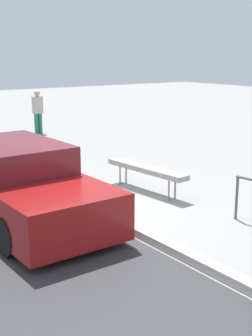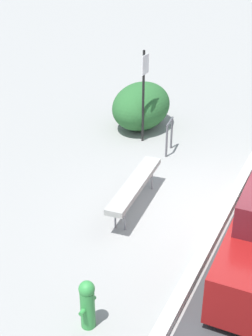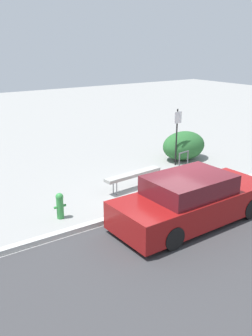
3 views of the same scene
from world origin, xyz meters
name	(u,v)px [view 3 (image 3 of 3)]	position (x,y,z in m)	size (l,w,h in m)	color
ground_plane	(175,202)	(0.00, 0.00, 0.00)	(60.00, 60.00, 0.00)	gray
curb	(175,200)	(0.00, 0.00, 0.07)	(60.00, 0.20, 0.13)	#B7B7B2
bench	(133,175)	(-0.43, 1.66, 0.50)	(2.26, 0.53, 0.57)	gray
bike_rack	(184,160)	(2.15, 1.95, 0.50)	(0.55, 0.12, 0.83)	#515156
sign_post	(177,132)	(2.50, 2.78, 1.38)	(0.36, 0.08, 2.30)	black
fire_hydrant	(60,205)	(-3.46, 0.96, 0.41)	(0.36, 0.22, 0.77)	#338C3F
shrub_hedge	(184,146)	(3.31, 3.19, 0.61)	(1.98, 1.42, 1.21)	#28602D
parked_car_near	(192,200)	(-0.53, -1.28, 0.64)	(4.76, 1.87, 1.39)	black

